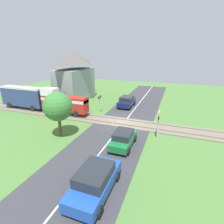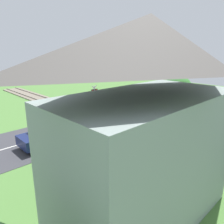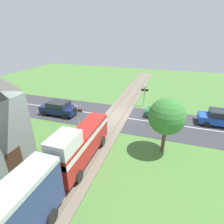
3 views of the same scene
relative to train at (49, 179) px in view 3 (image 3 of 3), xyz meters
The scene contains 11 objects.
ground_plane 11.75m from the train, 90.00° to the right, with size 60.00×60.00×0.00m, color #4C7A38.
road_surface 11.75m from the train, 90.00° to the right, with size 48.00×6.40×0.02m.
track_bed 11.74m from the train, 90.00° to the right, with size 2.80×48.00×0.24m.
train is the anchor object (origin of this frame).
car_near_crossing 14.01m from the train, 110.98° to the right, with size 3.62×1.78×1.40m.
car_far_side 12.04m from the train, 57.86° to the right, with size 4.08×2.04×1.56m.
car_behind_queue 16.88m from the train, 129.31° to the right, with size 4.31×2.03×1.60m.
crossing_signal_west_approach 15.87m from the train, 98.84° to the right, with size 0.90×0.18×2.75m.
crossing_signal_east_approach 7.90m from the train, 72.04° to the right, with size 0.90×0.18×2.75m.
pedestrian_by_station 2.88m from the train, 40.06° to the right, with size 0.39×0.39×1.59m.
tree_roadside_hedge 8.71m from the train, 128.10° to the right, with size 2.72×2.72×4.42m.
Camera 3 is at (-5.12, 16.91, 8.59)m, focal length 28.00 mm.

